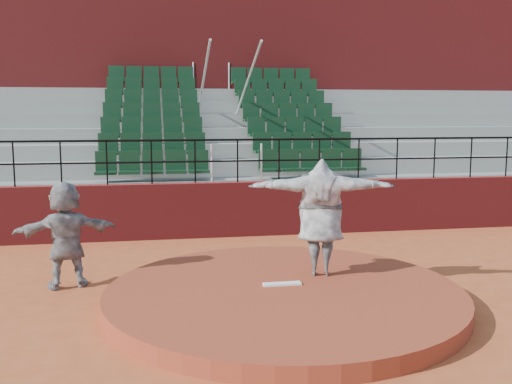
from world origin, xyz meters
The scene contains 9 objects.
ground centered at (0.00, 0.00, 0.00)m, with size 90.00×90.00×0.00m, color #AF4C27.
pitchers_mound centered at (0.00, 0.00, 0.12)m, with size 5.50×5.50×0.25m, color maroon.
pitching_rubber centered at (0.00, 0.15, 0.27)m, with size 0.60×0.15×0.03m, color white.
boundary_wall centered at (0.00, 5.00, 0.65)m, with size 24.00×0.30×1.30m, color maroon.
wall_railing centered at (0.00, 5.00, 2.03)m, with size 24.04×0.05×1.03m.
seating_deck centered at (0.00, 8.65, 1.43)m, with size 24.00×5.97×4.63m.
press_box_facade centered at (0.00, 12.60, 3.55)m, with size 24.00×3.00×7.10m, color maroon.
pitcher centered at (0.75, 0.63, 1.22)m, with size 2.38×0.65×1.93m, color black.
fielder centered at (-3.42, 1.47, 0.90)m, with size 1.68×0.53×1.81m, color black.
Camera 1 is at (-1.91, -8.29, 2.92)m, focal length 40.00 mm.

